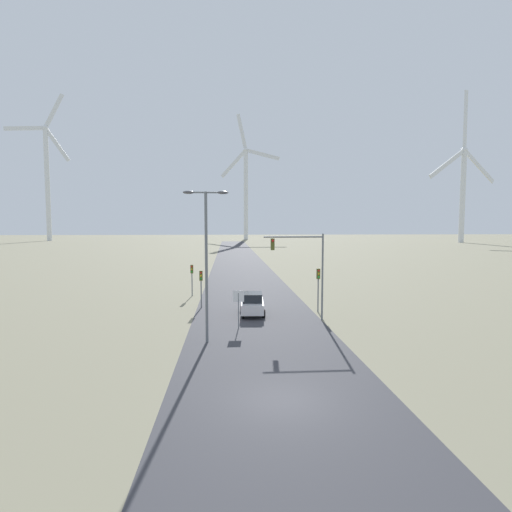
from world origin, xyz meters
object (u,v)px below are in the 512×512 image
object	(u,v)px
stop_sign_near	(238,302)
traffic_light_post_near_left	(201,280)
streetlamp	(206,248)
wind_turbine_left	(246,185)
car_approaching	(252,304)
traffic_light_post_near_right	(318,280)
wind_turbine_far_left	(47,174)
traffic_light_mast_overhead	(303,259)
traffic_light_post_mid_left	(192,273)
wind_turbine_center	(463,183)

from	to	relation	value
stop_sign_near	traffic_light_post_near_left	bearing A→B (deg)	113.26
stop_sign_near	streetlamp	bearing A→B (deg)	-121.73
wind_turbine_left	car_approaching	bearing A→B (deg)	-92.43
traffic_light_post_near_right	wind_turbine_left	size ratio (longest dim) A/B	0.06
streetlamp	wind_turbine_far_left	bearing A→B (deg)	115.90
traffic_light_post_near_right	traffic_light_post_near_left	bearing A→B (deg)	166.33
streetlamp	traffic_light_mast_overhead	world-z (taller)	streetlamp
traffic_light_post_mid_left	traffic_light_mast_overhead	size ratio (longest dim) A/B	0.49
traffic_light_mast_overhead	wind_turbine_far_left	distance (m)	193.28
traffic_light_post_near_right	traffic_light_post_mid_left	world-z (taller)	traffic_light_post_near_right
wind_turbine_far_left	traffic_light_post_mid_left	bearing A→B (deg)	-62.44
wind_turbine_center	wind_turbine_far_left	bearing A→B (deg)	169.82
traffic_light_post_near_left	wind_turbine_left	xyz separation A→B (m)	(11.91, 174.44, 26.02)
traffic_light_post_near_left	wind_turbine_center	distance (m)	166.78
car_approaching	wind_turbine_left	size ratio (longest dim) A/B	0.06
wind_turbine_left	traffic_light_post_near_right	bearing A→B (deg)	-90.61
stop_sign_near	traffic_light_post_near_left	xyz separation A→B (m)	(-3.13, 7.28, 0.57)
wind_turbine_left	traffic_light_mast_overhead	bearing A→B (deg)	-91.19
stop_sign_near	traffic_light_post_mid_left	distance (m)	14.06
traffic_light_post_near_right	wind_turbine_center	xyz separation A→B (m)	(92.50, 131.95, 22.77)
traffic_light_post_near_right	wind_turbine_far_left	xyz separation A→B (m)	(-93.21, 165.29, 29.11)
stop_sign_near	wind_turbine_left	size ratio (longest dim) A/B	0.04
stop_sign_near	traffic_light_post_mid_left	xyz separation A→B (m)	(-4.48, 13.32, 0.52)
car_approaching	traffic_light_mast_overhead	bearing A→B (deg)	-31.01
traffic_light_post_near_left	traffic_light_post_mid_left	bearing A→B (deg)	102.56
streetlamp	wind_turbine_center	world-z (taller)	wind_turbine_center
traffic_light_post_near_right	wind_turbine_far_left	distance (m)	191.98
stop_sign_near	car_approaching	distance (m)	4.54
wind_turbine_far_left	traffic_light_mast_overhead	bearing A→B (deg)	-61.49
streetlamp	wind_turbine_left	xyz separation A→B (m)	(10.85, 185.07, 22.54)
traffic_light_post_near_right	traffic_light_post_mid_left	bearing A→B (deg)	143.29
traffic_light_post_mid_left	car_approaching	size ratio (longest dim) A/B	0.78
wind_turbine_far_left	wind_turbine_left	distance (m)	95.87
car_approaching	wind_turbine_center	world-z (taller)	wind_turbine_center
traffic_light_post_near_left	traffic_light_post_near_right	bearing A→B (deg)	-13.67
wind_turbine_left	wind_turbine_center	bearing A→B (deg)	-26.38
traffic_light_post_near_left	wind_turbine_far_left	bearing A→B (deg)	117.06
traffic_light_post_near_left	wind_turbine_left	size ratio (longest dim) A/B	0.05
car_approaching	traffic_light_post_mid_left	bearing A→B (deg)	122.28
streetlamp	traffic_light_post_near_left	size ratio (longest dim) A/B	2.82
car_approaching	stop_sign_near	bearing A→B (deg)	-106.47
streetlamp	traffic_light_post_near_right	bearing A→B (deg)	42.46
traffic_light_post_mid_left	wind_turbine_center	bearing A→B (deg)	49.93
wind_turbine_center	wind_turbine_left	bearing A→B (deg)	153.62
streetlamp	wind_turbine_center	xyz separation A→B (m)	(101.46, 140.15, 19.57)
streetlamp	traffic_light_mast_overhead	xyz separation A→B (m)	(7.10, 5.33, -1.19)
wind_turbine_left	wind_turbine_center	distance (m)	101.18
streetlamp	traffic_light_mast_overhead	size ratio (longest dim) A/B	1.41
streetlamp	traffic_light_post_mid_left	world-z (taller)	streetlamp
traffic_light_post_near_left	car_approaching	world-z (taller)	traffic_light_post_near_left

